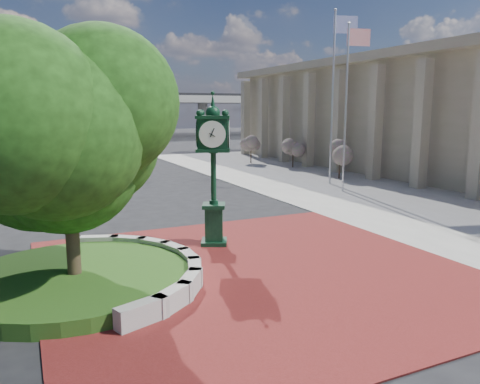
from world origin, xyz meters
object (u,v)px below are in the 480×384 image
object	(u,v)px
parked_car	(92,148)
flagpole_b	(333,97)
post_clock	(213,164)
street_lamp_far	(69,107)
flagpole_a	(346,107)
street_lamp_near	(127,107)

from	to	relation	value
parked_car	flagpole_b	world-z (taller)	flagpole_b
post_clock	flagpole_b	xyz separation A→B (m)	(11.82, 9.53, 2.62)
parked_car	flagpole_b	distance (m)	28.96
parked_car	street_lamp_far	distance (m)	5.86
flagpole_a	post_clock	bearing A→B (deg)	-147.61
parked_car	flagpole_a	bearing A→B (deg)	-85.09
parked_car	flagpole_b	bearing A→B (deg)	-81.39
street_lamp_near	flagpole_b	bearing A→B (deg)	-57.66
street_lamp_far	street_lamp_near	bearing A→B (deg)	-77.75
post_clock	parked_car	bearing A→B (deg)	88.85
post_clock	parked_car	xyz separation A→B (m)	(0.72, 35.85, -2.16)
flagpole_a	street_lamp_far	bearing A→B (deg)	109.85
flagpole_a	flagpole_b	size ratio (longest dim) A/B	0.88
street_lamp_far	post_clock	bearing A→B (deg)	-88.59
post_clock	parked_car	world-z (taller)	post_clock
parked_car	street_lamp_far	world-z (taller)	street_lamp_far
flagpole_a	street_lamp_far	world-z (taller)	flagpole_a
parked_car	street_lamp_near	world-z (taller)	street_lamp_near
street_lamp_far	flagpole_a	bearing A→B (deg)	-70.15
flagpole_b	street_lamp_far	xyz separation A→B (m)	(-12.80, 29.93, -0.49)
flagpole_b	street_lamp_far	size ratio (longest dim) A/B	1.25
post_clock	street_lamp_far	distance (m)	39.53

